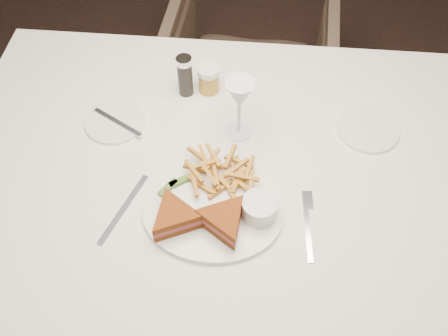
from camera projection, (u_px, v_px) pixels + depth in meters
ground at (201, 244)px, 1.94m from camera, size 5.00×5.00×0.00m
table at (228, 237)px, 1.53m from camera, size 1.51×1.12×0.75m
chair_far at (250, 66)px, 2.06m from camera, size 0.70×0.66×0.67m
table_setting at (219, 172)px, 1.17m from camera, size 0.81×0.59×0.18m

